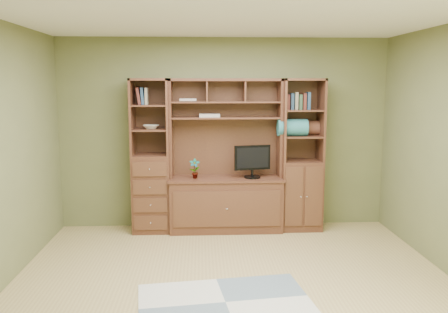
{
  "coord_description": "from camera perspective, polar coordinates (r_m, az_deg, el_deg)",
  "views": [
    {
      "loc": [
        -0.32,
        -4.52,
        1.98
      ],
      "look_at": [
        -0.04,
        1.2,
        1.1
      ],
      "focal_mm": 38.0,
      "sensor_mm": 36.0,
      "label": 1
    }
  ],
  "objects": [
    {
      "name": "center_hutch",
      "position": [
        6.33,
        0.23,
        0.07
      ],
      "size": [
        1.54,
        0.53,
        2.05
      ],
      "primitive_type": "cube",
      "color": "#4D2A1B",
      "rests_on": "ground"
    },
    {
      "name": "bowl",
      "position": [
        6.35,
        -8.77,
        3.55
      ],
      "size": [
        0.22,
        0.22,
        0.05
      ],
      "primitive_type": "imported",
      "color": "beige",
      "rests_on": "left_tower"
    },
    {
      "name": "rug",
      "position": [
        4.52,
        0.18,
        -17.16
      ],
      "size": [
        1.69,
        1.24,
        0.01
      ],
      "primitive_type": "cube",
      "rotation": [
        0.0,
        0.0,
        0.13
      ],
      "color": "#9A9F9F",
      "rests_on": "ground"
    },
    {
      "name": "monitor",
      "position": [
        6.33,
        3.43,
        0.12
      ],
      "size": [
        0.53,
        0.32,
        0.61
      ],
      "primitive_type": "cube",
      "rotation": [
        0.0,
        0.0,
        0.21
      ],
      "color": "black",
      "rests_on": "center_hutch"
    },
    {
      "name": "blanket_red",
      "position": [
        6.57,
        10.16,
        3.42
      ],
      "size": [
        0.35,
        0.19,
        0.19
      ],
      "primitive_type": "cube",
      "color": "brown",
      "rests_on": "right_tower"
    },
    {
      "name": "room",
      "position": [
        4.58,
        1.22,
        0.19
      ],
      "size": [
        4.6,
        4.1,
        2.64
      ],
      "color": "tan",
      "rests_on": "ground"
    },
    {
      "name": "blanket_teal",
      "position": [
        6.39,
        8.23,
        3.48
      ],
      "size": [
        0.39,
        0.23,
        0.23
      ],
      "primitive_type": "cube",
      "color": "#2D7476",
      "rests_on": "right_tower"
    },
    {
      "name": "magazines",
      "position": [
        6.36,
        -1.76,
        4.97
      ],
      "size": [
        0.27,
        0.2,
        0.04
      ],
      "primitive_type": "cube",
      "color": "#B1A296",
      "rests_on": "center_hutch"
    },
    {
      "name": "orchid",
      "position": [
        6.32,
        -3.56,
        -1.46
      ],
      "size": [
        0.14,
        0.09,
        0.27
      ],
      "primitive_type": "imported",
      "color": "#AE493A",
      "rests_on": "center_hutch"
    },
    {
      "name": "left_tower",
      "position": [
        6.4,
        -8.76,
        0.06
      ],
      "size": [
        0.5,
        0.45,
        2.05
      ],
      "primitive_type": "cube",
      "color": "#4D2A1B",
      "rests_on": "ground"
    },
    {
      "name": "right_tower",
      "position": [
        6.51,
        9.26,
        0.19
      ],
      "size": [
        0.55,
        0.45,
        2.05
      ],
      "primitive_type": "cube",
      "color": "#4D2A1B",
      "rests_on": "ground"
    }
  ]
}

